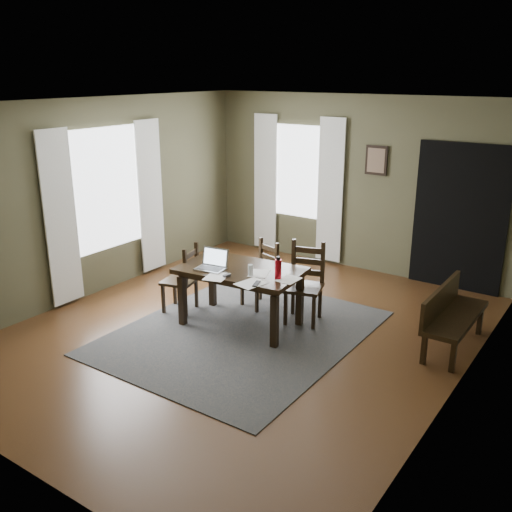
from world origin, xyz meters
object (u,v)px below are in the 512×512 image
Objects in this scene: water_bottle at (278,269)px; chair_back_right at (305,284)px; bench at (450,312)px; chair_end at (183,279)px; chair_back_left at (261,275)px; laptop at (213,263)px; dining_table at (241,275)px.

chair_back_right is at bearing 88.94° from water_bottle.
chair_back_right reaches higher than bench.
chair_end is 0.71× the size of bench.
chair_back_left is 2.31× the size of laptop.
water_bottle reaches higher than chair_end.
bench is (3.17, 0.94, -0.02)m from chair_end.
laptop is (-2.58, -1.05, 0.38)m from bench.
chair_end is 2.37× the size of laptop.
bench is at bearing 14.76° from dining_table.
chair_back_left is 3.33× the size of water_bottle.
water_bottle is at bearing 76.81° from chair_end.
chair_end is 3.41× the size of water_bottle.
water_bottle reaches higher than laptop.
chair_back_right reaches higher than dining_table.
water_bottle is at bearing 1.67° from laptop.
chair_back_right is (1.45, 0.65, 0.05)m from chair_end.
laptop is at bearing 64.90° from chair_end.
laptop is (-0.85, -0.76, 0.32)m from chair_back_right.
chair_end is at bearing -171.65° from chair_back_right.
bench is at bearing 21.38° from chair_back_left.
chair_back_right is 2.63× the size of laptop.
laptop is (-0.28, -0.19, 0.15)m from dining_table.
chair_back_right and water_bottle have the same top height.
bench is at bearing 14.02° from laptop.
chair_end is 1.03× the size of chair_back_left.
dining_table is at bearing 26.31° from laptop.
chair_back_right reaches higher than laptop.
chair_back_right is at bearing 9.48° from chair_back_left.
chair_end is (-0.87, -0.08, -0.21)m from dining_table.
chair_end is 0.71m from laptop.
chair_back_left is 0.72m from chair_back_right.
laptop is at bearing 112.23° from bench.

